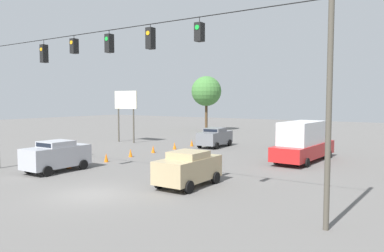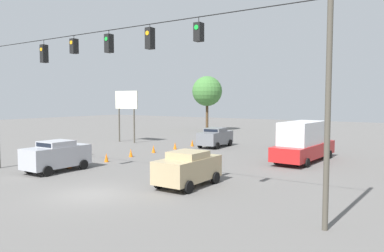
% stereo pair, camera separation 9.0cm
% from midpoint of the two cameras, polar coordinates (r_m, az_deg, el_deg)
% --- Properties ---
extents(ground_plane, '(140.00, 140.00, 0.00)m').
position_cam_midpoint_polar(ground_plane, '(19.00, -14.83, -10.06)').
color(ground_plane, '#605E5B').
extents(overhead_signal_span, '(21.49, 0.38, 8.87)m').
position_cam_midpoint_polar(overhead_signal_span, '(19.37, -12.50, 7.35)').
color(overhead_signal_span, '#4C473D').
rests_on(overhead_signal_span, ground_plane).
extents(box_truck_red_oncoming_far, '(2.75, 7.61, 2.97)m').
position_cam_midpoint_polar(box_truck_red_oncoming_far, '(28.91, 16.71, -2.33)').
color(box_truck_red_oncoming_far, red).
rests_on(box_truck_red_oncoming_far, ground_plane).
extents(sedan_grey_withflow_far, '(2.27, 4.46, 1.85)m').
position_cam_midpoint_polar(sedan_grey_withflow_far, '(36.30, 3.64, -1.69)').
color(sedan_grey_withflow_far, slate).
rests_on(sedan_grey_withflow_far, ground_plane).
extents(sedan_silver_parked_shoulder, '(2.10, 4.21, 1.96)m').
position_cam_midpoint_polar(sedan_silver_parked_shoulder, '(25.48, -19.83, -4.24)').
color(sedan_silver_parked_shoulder, '#A8AAB2').
rests_on(sedan_silver_parked_shoulder, ground_plane).
extents(sedan_tan_crossing_near, '(2.08, 4.05, 1.86)m').
position_cam_midpoint_polar(sedan_tan_crossing_near, '(19.93, -0.49, -6.40)').
color(sedan_tan_crossing_near, tan).
rests_on(sedan_tan_crossing_near, ground_plane).
extents(sedan_black_oncoming_deep, '(1.99, 4.04, 1.91)m').
position_cam_midpoint_polar(sedan_black_oncoming_deep, '(36.77, 16.10, -1.72)').
color(sedan_black_oncoming_deep, black).
rests_on(sedan_black_oncoming_deep, ground_plane).
extents(traffic_cone_nearest, '(0.31, 0.31, 0.65)m').
position_cam_midpoint_polar(traffic_cone_nearest, '(26.49, -18.11, -5.42)').
color(traffic_cone_nearest, orange).
rests_on(traffic_cone_nearest, ground_plane).
extents(traffic_cone_second, '(0.31, 0.31, 0.65)m').
position_cam_midpoint_polar(traffic_cone_second, '(28.32, -12.82, -4.71)').
color(traffic_cone_second, orange).
rests_on(traffic_cone_second, ground_plane).
extents(traffic_cone_third, '(0.31, 0.31, 0.65)m').
position_cam_midpoint_polar(traffic_cone_third, '(30.40, -9.22, -4.07)').
color(traffic_cone_third, orange).
rests_on(traffic_cone_third, ground_plane).
extents(traffic_cone_fourth, '(0.31, 0.31, 0.65)m').
position_cam_midpoint_polar(traffic_cone_fourth, '(32.50, -5.80, -3.51)').
color(traffic_cone_fourth, orange).
rests_on(traffic_cone_fourth, ground_plane).
extents(traffic_cone_fifth, '(0.31, 0.31, 0.65)m').
position_cam_midpoint_polar(traffic_cone_fifth, '(34.64, -2.53, -3.03)').
color(traffic_cone_fifth, orange).
rests_on(traffic_cone_fifth, ground_plane).
extents(traffic_cone_farthest, '(0.31, 0.31, 0.65)m').
position_cam_midpoint_polar(traffic_cone_farthest, '(36.85, 0.11, -2.60)').
color(traffic_cone_farthest, orange).
rests_on(traffic_cone_farthest, ground_plane).
extents(roadside_billboard, '(3.14, 0.16, 5.51)m').
position_cam_midpoint_polar(roadside_billboard, '(40.72, -9.91, 3.16)').
color(roadside_billboard, '#4C473D').
rests_on(roadside_billboard, ground_plane).
extents(tree_horizon_left, '(4.39, 4.39, 8.03)m').
position_cam_midpoint_polar(tree_horizon_left, '(55.17, 2.37, 5.31)').
color(tree_horizon_left, '#4C3823').
rests_on(tree_horizon_left, ground_plane).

